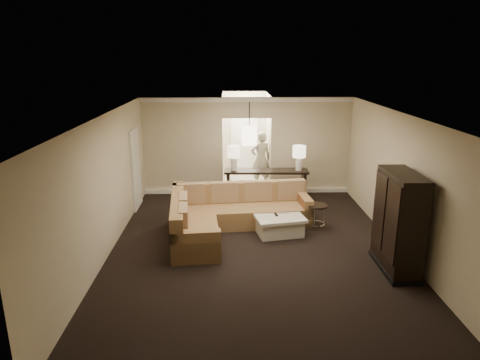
{
  "coord_description": "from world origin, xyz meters",
  "views": [
    {
      "loc": [
        -0.56,
        -8.13,
        3.91
      ],
      "look_at": [
        -0.28,
        1.2,
        1.19
      ],
      "focal_mm": 32.0,
      "sensor_mm": 36.0,
      "label": 1
    }
  ],
  "objects_px": {
    "coffee_table": "(277,223)",
    "armoire": "(398,224)",
    "sectional_sofa": "(227,215)",
    "console_table": "(266,183)",
    "drink_table": "(317,211)",
    "person": "(261,157)"
  },
  "relations": [
    {
      "from": "armoire",
      "to": "person",
      "type": "relative_size",
      "value": 0.99
    },
    {
      "from": "coffee_table",
      "to": "drink_table",
      "type": "xyz_separation_m",
      "value": [
        0.95,
        0.2,
        0.19
      ]
    },
    {
      "from": "coffee_table",
      "to": "console_table",
      "type": "distance_m",
      "value": 2.22
    },
    {
      "from": "console_table",
      "to": "armoire",
      "type": "bearing_deg",
      "value": -61.11
    },
    {
      "from": "console_table",
      "to": "drink_table",
      "type": "height_order",
      "value": "console_table"
    },
    {
      "from": "sectional_sofa",
      "to": "coffee_table",
      "type": "xyz_separation_m",
      "value": [
        1.16,
        -0.11,
        -0.17
      ]
    },
    {
      "from": "person",
      "to": "drink_table",
      "type": "bearing_deg",
      "value": 92.49
    },
    {
      "from": "coffee_table",
      "to": "person",
      "type": "height_order",
      "value": "person"
    },
    {
      "from": "sectional_sofa",
      "to": "armoire",
      "type": "relative_size",
      "value": 1.76
    },
    {
      "from": "coffee_table",
      "to": "console_table",
      "type": "relative_size",
      "value": 0.55
    },
    {
      "from": "sectional_sofa",
      "to": "console_table",
      "type": "bearing_deg",
      "value": 57.35
    },
    {
      "from": "armoire",
      "to": "person",
      "type": "xyz_separation_m",
      "value": [
        -2.14,
        5.39,
        0.05
      ]
    },
    {
      "from": "sectional_sofa",
      "to": "console_table",
      "type": "distance_m",
      "value": 2.36
    },
    {
      "from": "coffee_table",
      "to": "armoire",
      "type": "xyz_separation_m",
      "value": [
        2.02,
        -1.86,
        0.69
      ]
    },
    {
      "from": "drink_table",
      "to": "coffee_table",
      "type": "bearing_deg",
      "value": -168.17
    },
    {
      "from": "console_table",
      "to": "person",
      "type": "bearing_deg",
      "value": 93.78
    },
    {
      "from": "drink_table",
      "to": "sectional_sofa",
      "type": "bearing_deg",
      "value": -177.52
    },
    {
      "from": "sectional_sofa",
      "to": "drink_table",
      "type": "height_order",
      "value": "sectional_sofa"
    },
    {
      "from": "coffee_table",
      "to": "person",
      "type": "xyz_separation_m",
      "value": [
        -0.13,
        3.53,
        0.74
      ]
    },
    {
      "from": "sectional_sofa",
      "to": "person",
      "type": "height_order",
      "value": "person"
    },
    {
      "from": "drink_table",
      "to": "armoire",
      "type": "bearing_deg",
      "value": -62.69
    },
    {
      "from": "coffee_table",
      "to": "drink_table",
      "type": "bearing_deg",
      "value": 11.83
    }
  ]
}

